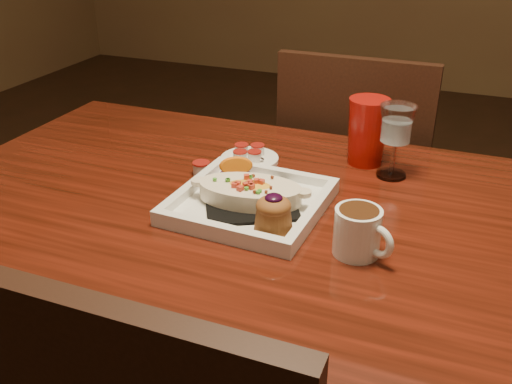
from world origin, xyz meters
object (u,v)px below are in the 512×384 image
at_px(coffee_mug, 359,230).
at_px(saucer, 248,157).
at_px(plate, 252,199).
at_px(table, 287,265).
at_px(chair_far, 355,192).
at_px(red_tumbler, 367,132).
at_px(goblet, 396,128).

height_order(coffee_mug, saucer, coffee_mug).
relative_size(plate, saucer, 2.16).
height_order(table, chair_far, chair_far).
height_order(table, plate, plate).
height_order(table, saucer, saucer).
bearing_deg(plate, red_tumbler, 66.00).
relative_size(chair_far, coffee_mug, 8.92).
relative_size(coffee_mug, goblet, 0.67).
bearing_deg(table, coffee_mug, -23.31).
xyz_separation_m(chair_far, red_tumbler, (0.07, -0.32, 0.32)).
xyz_separation_m(chair_far, coffee_mug, (0.14, -0.69, 0.29)).
bearing_deg(chair_far, red_tumbler, 102.97).
xyz_separation_m(plate, saucer, (-0.09, 0.21, -0.01)).
relative_size(chair_far, red_tumbler, 6.35).
distance_m(goblet, red_tumbler, 0.09).
xyz_separation_m(table, goblet, (0.14, 0.26, 0.20)).
bearing_deg(chair_far, plate, 83.21).
bearing_deg(red_tumbler, saucer, -159.58).
distance_m(table, plate, 0.14).
xyz_separation_m(goblet, red_tumbler, (-0.07, 0.05, -0.03)).
xyz_separation_m(chair_far, goblet, (0.14, -0.37, 0.35)).
xyz_separation_m(table, plate, (-0.07, 0.01, 0.12)).
bearing_deg(plate, chair_far, 85.78).
xyz_separation_m(coffee_mug, saucer, (-0.31, 0.28, -0.03)).
bearing_deg(plate, goblet, 51.68).
bearing_deg(saucer, plate, -65.77).
bearing_deg(red_tumbler, plate, -116.56).
distance_m(plate, goblet, 0.34).
relative_size(table, red_tumbler, 10.24).
bearing_deg(goblet, red_tumbler, 143.99).
height_order(coffee_mug, red_tumbler, red_tumbler).
xyz_separation_m(plate, red_tumbler, (0.15, 0.30, 0.05)).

